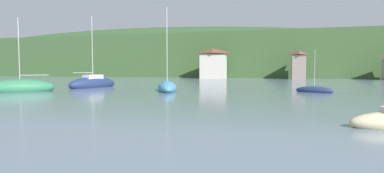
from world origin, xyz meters
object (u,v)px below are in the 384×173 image
object	(u,v)px
shore_building_west	(213,64)
sailboat_far_3	(167,87)
shore_building_westcentral	(298,65)
sailboat_far_4	(314,90)
sailboat_far_9	(93,84)
sailboat_far_5	(20,88)

from	to	relation	value
shore_building_west	sailboat_far_3	world-z (taller)	sailboat_far_3
shore_building_westcentral	sailboat_far_3	xyz separation A→B (m)	(-18.89, -47.17, -3.25)
shore_building_west	sailboat_far_4	size ratio (longest dim) A/B	1.57
sailboat_far_4	sailboat_far_9	size ratio (longest dim) A/B	0.48
sailboat_far_9	sailboat_far_3	bearing A→B (deg)	-87.83
sailboat_far_9	sailboat_far_4	bearing A→B (deg)	-75.93
shore_building_west	shore_building_westcentral	xyz separation A→B (m)	(22.45, 0.32, -0.39)
shore_building_west	sailboat_far_9	world-z (taller)	sailboat_far_9
shore_building_westcentral	sailboat_far_5	bearing A→B (deg)	-123.58
sailboat_far_9	shore_building_west	bearing A→B (deg)	3.81
shore_building_west	sailboat_far_4	world-z (taller)	shore_building_west
sailboat_far_3	sailboat_far_4	distance (m)	17.98
shore_building_west	sailboat_far_4	distance (m)	49.69
shore_building_west	shore_building_westcentral	distance (m)	22.46
sailboat_far_4	sailboat_far_9	distance (m)	30.80
sailboat_far_3	sailboat_far_5	world-z (taller)	sailboat_far_3
shore_building_westcentral	sailboat_far_4	xyz separation A→B (m)	(-1.04, -44.99, -3.42)
shore_building_west	shore_building_westcentral	size ratio (longest dim) A/B	1.11
sailboat_far_3	sailboat_far_5	size ratio (longest dim) A/B	1.15
sailboat_far_4	sailboat_far_5	bearing A→B (deg)	39.73
shore_building_west	sailboat_far_5	distance (m)	55.05
shore_building_westcentral	sailboat_far_5	size ratio (longest dim) A/B	0.79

